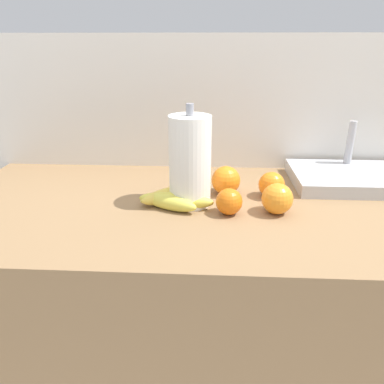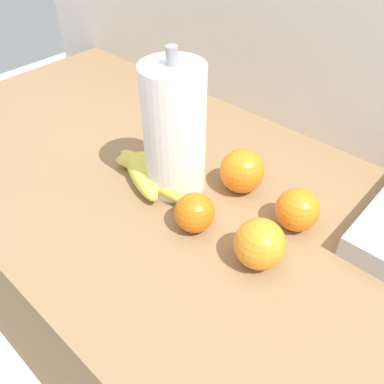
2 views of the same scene
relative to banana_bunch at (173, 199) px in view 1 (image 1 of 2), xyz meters
name	(u,v)px [view 1 (image 1 of 2)]	position (x,y,z in m)	size (l,w,h in m)	color
counter	(283,330)	(0.34, 0.01, -0.45)	(1.96, 0.66, 0.86)	olive
wall_back	(272,217)	(0.34, 0.37, -0.23)	(2.36, 0.06, 1.30)	silver
banana_bunch	(173,199)	(0.00, 0.00, 0.00)	(0.21, 0.17, 0.04)	#DCD14C
orange_far_right	(226,180)	(0.15, 0.09, 0.02)	(0.08, 0.08, 0.08)	orange
orange_front	(229,202)	(0.15, -0.04, 0.01)	(0.07, 0.07, 0.07)	orange
orange_center	(272,185)	(0.28, 0.08, 0.02)	(0.07, 0.07, 0.07)	orange
orange_back_right	(277,199)	(0.27, -0.03, 0.02)	(0.08, 0.08, 0.08)	orange
paper_towel_roll	(190,161)	(0.05, 0.02, 0.10)	(0.11, 0.11, 0.27)	white
sink_basin	(356,177)	(0.55, 0.20, 0.00)	(0.39, 0.26, 0.18)	#B7BABF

